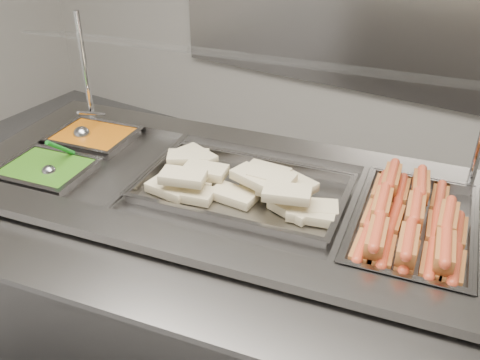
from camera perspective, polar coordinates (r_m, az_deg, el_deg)
The scene contains 12 objects.
back_panel at distance 3.52m, azimuth 15.70°, elevation 17.96°, with size 3.00×0.04×1.20m, color #9F9994.
steam_counter at distance 2.19m, azimuth -1.29°, elevation -10.88°, with size 2.07×1.19×0.94m.
tray_rail at distance 1.56m, azimuth -9.22°, elevation -11.34°, with size 1.89×0.69×0.05m.
sneeze_guard at distance 1.94m, azimuth 1.08°, elevation 12.60°, with size 1.74×0.60×0.46m.
pan_hotdogs at distance 1.82m, azimuth 17.88°, elevation -5.38°, with size 0.45×0.62×0.10m.
pan_wraps at distance 1.90m, azimuth 0.29°, elevation -1.38°, with size 0.77×0.53×0.07m.
pan_beans at distance 2.35m, azimuth -15.24°, elevation 3.73°, with size 0.35×0.30×0.10m.
pan_peas at distance 2.15m, azimuth -19.80°, elevation 0.25°, with size 0.35×0.30×0.10m.
hotdogs_in_buns at distance 1.78m, azimuth 17.71°, elevation -4.27°, with size 0.40×0.57×0.12m.
tortilla_wraps at distance 1.87m, azimuth 0.30°, elevation -0.44°, with size 0.72×0.36×0.10m.
ladle at distance 2.34m, azimuth -16.44°, elevation 4.80°, with size 0.07×0.21×0.14m.
serving_spoon at distance 2.10m, azimuth -19.47°, elevation 1.24°, with size 0.06×0.18×0.15m.
Camera 1 is at (0.97, -0.86, 1.92)m, focal length 40.00 mm.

